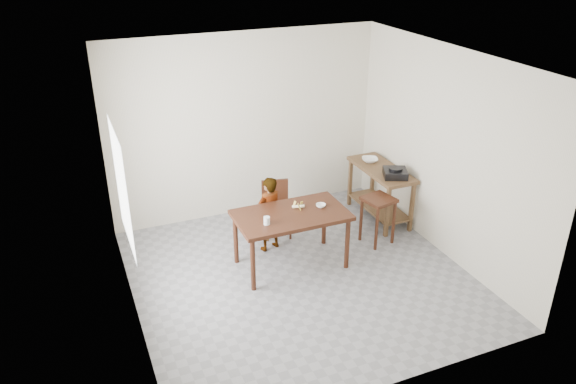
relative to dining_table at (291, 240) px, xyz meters
name	(u,v)px	position (x,y,z in m)	size (l,w,h in m)	color
floor	(300,278)	(0.00, -0.30, -0.40)	(4.00, 4.00, 0.04)	gray
ceiling	(303,59)	(0.00, -0.30, 2.35)	(4.00, 4.00, 0.04)	white
wall_back	(245,126)	(0.00, 1.72, 0.98)	(4.00, 0.04, 2.70)	silver
wall_front	(398,268)	(0.00, -2.32, 0.98)	(4.00, 0.04, 2.70)	silver
wall_left	(121,210)	(-2.02, -0.30, 0.98)	(0.04, 4.00, 2.70)	silver
wall_right	(446,153)	(2.02, -0.30, 0.98)	(0.04, 4.00, 2.70)	silver
window_pane	(122,188)	(-1.97, -0.10, 1.12)	(0.02, 1.10, 1.30)	white
dining_table	(291,240)	(0.00, 0.00, 0.00)	(1.40, 0.80, 0.75)	#391A0E
prep_counter	(380,193)	(1.72, 0.70, 0.03)	(0.50, 1.20, 0.80)	brown
child	(269,214)	(-0.11, 0.49, 0.15)	(0.38, 0.25, 1.05)	silver
dining_chair	(277,210)	(0.13, 0.80, 0.01)	(0.37, 0.37, 0.78)	#391A0E
stool	(377,220)	(1.32, 0.09, -0.04)	(0.38, 0.38, 0.67)	#391A0E
glass_tumbler	(267,221)	(-0.38, -0.14, 0.42)	(0.08, 0.08, 0.10)	white
small_bowl	(321,206)	(0.42, 0.02, 0.39)	(0.13, 0.13, 0.04)	white
banana	(298,206)	(0.14, 0.09, 0.41)	(0.18, 0.12, 0.06)	#DAC855
serving_bowl	(370,160)	(1.69, 0.98, 0.45)	(0.23, 0.23, 0.06)	white
gas_burner	(395,173)	(1.73, 0.36, 0.48)	(0.32, 0.32, 0.11)	black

